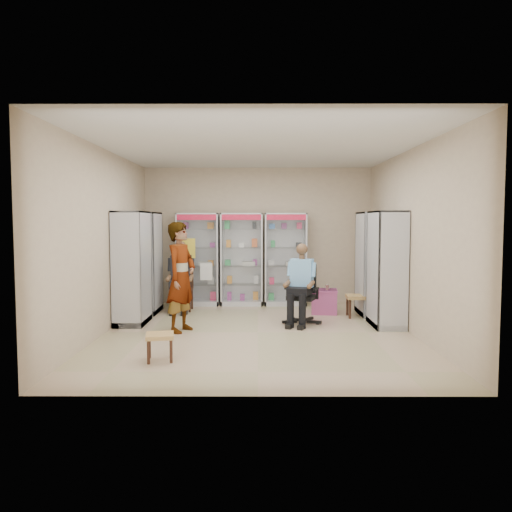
{
  "coord_description": "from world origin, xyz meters",
  "views": [
    {
      "loc": [
        -0.0,
        -8.08,
        1.83
      ],
      "look_at": [
        -0.03,
        0.7,
        1.21
      ],
      "focal_mm": 35.0,
      "sensor_mm": 36.0,
      "label": 1
    }
  ],
  "objects_px": {
    "pink_trunk": "(324,301)",
    "cabinet_back_left": "(198,259)",
    "cabinet_left_near": "(132,268)",
    "seated_shopkeeper": "(302,286)",
    "woven_stool_b": "(160,347)",
    "cabinet_left_far": "(146,263)",
    "cabinet_right_near": "(387,269)",
    "wooden_chair": "(182,288)",
    "standing_man": "(181,277)",
    "cabinet_back_right": "(285,259)",
    "cabinet_right_far": "(372,264)",
    "cabinet_back_mid": "(242,259)",
    "woven_stool_a": "(357,306)",
    "office_chair": "(302,294)"
  },
  "relations": [
    {
      "from": "seated_shopkeeper",
      "to": "cabinet_back_left",
      "type": "bearing_deg",
      "value": 155.39
    },
    {
      "from": "cabinet_right_far",
      "to": "cabinet_left_far",
      "type": "bearing_deg",
      "value": 87.43
    },
    {
      "from": "woven_stool_a",
      "to": "standing_man",
      "type": "bearing_deg",
      "value": -158.44
    },
    {
      "from": "office_chair",
      "to": "seated_shopkeeper",
      "type": "xyz_separation_m",
      "value": [
        0.0,
        -0.05,
        0.14
      ]
    },
    {
      "from": "cabinet_left_near",
      "to": "cabinet_back_right",
      "type": "bearing_deg",
      "value": 125.65
    },
    {
      "from": "seated_shopkeeper",
      "to": "standing_man",
      "type": "relative_size",
      "value": 0.74
    },
    {
      "from": "wooden_chair",
      "to": "pink_trunk",
      "type": "distance_m",
      "value": 2.89
    },
    {
      "from": "cabinet_back_left",
      "to": "cabinet_back_mid",
      "type": "xyz_separation_m",
      "value": [
        0.95,
        0.0,
        0.0
      ]
    },
    {
      "from": "cabinet_back_right",
      "to": "cabinet_left_near",
      "type": "relative_size",
      "value": 1.0
    },
    {
      "from": "cabinet_left_far",
      "to": "seated_shopkeeper",
      "type": "distance_m",
      "value": 3.23
    },
    {
      "from": "cabinet_back_right",
      "to": "seated_shopkeeper",
      "type": "relative_size",
      "value": 1.49
    },
    {
      "from": "cabinet_left_far",
      "to": "wooden_chair",
      "type": "relative_size",
      "value": 2.13
    },
    {
      "from": "cabinet_right_near",
      "to": "cabinet_back_right",
      "type": "bearing_deg",
      "value": 36.16
    },
    {
      "from": "cabinet_right_far",
      "to": "wooden_chair",
      "type": "height_order",
      "value": "cabinet_right_far"
    },
    {
      "from": "cabinet_back_left",
      "to": "cabinet_right_near",
      "type": "distance_m",
      "value": 4.18
    },
    {
      "from": "cabinet_left_far",
      "to": "wooden_chair",
      "type": "bearing_deg",
      "value": 106.39
    },
    {
      "from": "cabinet_left_near",
      "to": "woven_stool_b",
      "type": "bearing_deg",
      "value": 21.85
    },
    {
      "from": "cabinet_left_far",
      "to": "cabinet_back_right",
      "type": "bearing_deg",
      "value": 108.19
    },
    {
      "from": "wooden_chair",
      "to": "woven_stool_a",
      "type": "bearing_deg",
      "value": -11.07
    },
    {
      "from": "cabinet_back_right",
      "to": "pink_trunk",
      "type": "relative_size",
      "value": 4.06
    },
    {
      "from": "cabinet_right_near",
      "to": "woven_stool_a",
      "type": "xyz_separation_m",
      "value": [
        -0.33,
        0.83,
        -0.79
      ]
    },
    {
      "from": "standing_man",
      "to": "cabinet_back_left",
      "type": "bearing_deg",
      "value": 22.19
    },
    {
      "from": "standing_man",
      "to": "pink_trunk",
      "type": "bearing_deg",
      "value": -36.19
    },
    {
      "from": "cabinet_back_left",
      "to": "pink_trunk",
      "type": "bearing_deg",
      "value": -21.38
    },
    {
      "from": "cabinet_left_far",
      "to": "woven_stool_b",
      "type": "distance_m",
      "value": 3.68
    },
    {
      "from": "cabinet_right_near",
      "to": "pink_trunk",
      "type": "height_order",
      "value": "cabinet_right_near"
    },
    {
      "from": "cabinet_back_right",
      "to": "cabinet_right_far",
      "type": "distance_m",
      "value": 1.98
    },
    {
      "from": "cabinet_back_right",
      "to": "wooden_chair",
      "type": "relative_size",
      "value": 2.13
    },
    {
      "from": "cabinet_left_far",
      "to": "cabinet_left_near",
      "type": "relative_size",
      "value": 1.0
    },
    {
      "from": "cabinet_left_near",
      "to": "seated_shopkeeper",
      "type": "relative_size",
      "value": 1.49
    },
    {
      "from": "cabinet_back_left",
      "to": "cabinet_left_far",
      "type": "relative_size",
      "value": 1.0
    },
    {
      "from": "cabinet_left_near",
      "to": "wooden_chair",
      "type": "distance_m",
      "value": 1.56
    },
    {
      "from": "cabinet_back_left",
      "to": "cabinet_right_near",
      "type": "height_order",
      "value": "same"
    },
    {
      "from": "cabinet_left_near",
      "to": "woven_stool_b",
      "type": "relative_size",
      "value": 5.61
    },
    {
      "from": "cabinet_left_near",
      "to": "wooden_chair",
      "type": "relative_size",
      "value": 2.13
    },
    {
      "from": "cabinet_back_right",
      "to": "cabinet_left_far",
      "type": "xyz_separation_m",
      "value": [
        -2.83,
        -0.93,
        0.0
      ]
    },
    {
      "from": "pink_trunk",
      "to": "cabinet_back_left",
      "type": "bearing_deg",
      "value": 158.62
    },
    {
      "from": "cabinet_back_right",
      "to": "wooden_chair",
      "type": "height_order",
      "value": "cabinet_back_right"
    },
    {
      "from": "standing_man",
      "to": "cabinet_left_far",
      "type": "bearing_deg",
      "value": 50.63
    },
    {
      "from": "cabinet_right_near",
      "to": "woven_stool_b",
      "type": "xyz_separation_m",
      "value": [
        -3.51,
        -2.16,
        -0.82
      ]
    },
    {
      "from": "cabinet_back_right",
      "to": "cabinet_right_far",
      "type": "bearing_deg",
      "value": -34.73
    },
    {
      "from": "cabinet_back_right",
      "to": "cabinet_left_far",
      "type": "bearing_deg",
      "value": -161.81
    },
    {
      "from": "cabinet_right_near",
      "to": "seated_shopkeeper",
      "type": "xyz_separation_m",
      "value": [
        -1.45,
        0.18,
        -0.33
      ]
    },
    {
      "from": "cabinet_left_far",
      "to": "woven_stool_a",
      "type": "height_order",
      "value": "cabinet_left_far"
    },
    {
      "from": "pink_trunk",
      "to": "cabinet_left_near",
      "type": "bearing_deg",
      "value": -164.13
    },
    {
      "from": "cabinet_back_left",
      "to": "office_chair",
      "type": "distance_m",
      "value": 2.92
    },
    {
      "from": "standing_man",
      "to": "cabinet_right_far",
      "type": "bearing_deg",
      "value": -44.96
    },
    {
      "from": "cabinet_back_mid",
      "to": "woven_stool_a",
      "type": "distance_m",
      "value": 2.77
    },
    {
      "from": "cabinet_right_far",
      "to": "woven_stool_a",
      "type": "relative_size",
      "value": 4.77
    },
    {
      "from": "cabinet_right_near",
      "to": "wooden_chair",
      "type": "distance_m",
      "value": 4.1
    }
  ]
}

